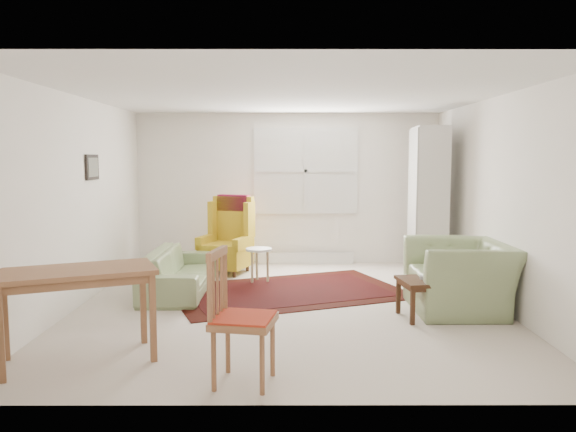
{
  "coord_description": "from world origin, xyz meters",
  "views": [
    {
      "loc": [
        -0.02,
        -6.62,
        1.78
      ],
      "look_at": [
        0.0,
        0.3,
        1.05
      ],
      "focal_mm": 35.0,
      "sensor_mm": 36.0,
      "label": 1
    }
  ],
  "objects_px": {
    "wingback_chair": "(226,235)",
    "coffee_table": "(425,298)",
    "armchair": "(461,270)",
    "stool": "(259,265)",
    "desk_chair": "(244,317)",
    "cabinet": "(428,202)",
    "desk": "(79,315)",
    "sofa": "(180,263)"
  },
  "relations": [
    {
      "from": "wingback_chair",
      "to": "coffee_table",
      "type": "xyz_separation_m",
      "value": [
        2.47,
        -2.43,
        -0.38
      ]
    },
    {
      "from": "armchair",
      "to": "stool",
      "type": "height_order",
      "value": "armchair"
    },
    {
      "from": "desk_chair",
      "to": "cabinet",
      "type": "bearing_deg",
      "value": -20.6
    },
    {
      "from": "coffee_table",
      "to": "desk",
      "type": "bearing_deg",
      "value": -158.66
    },
    {
      "from": "wingback_chair",
      "to": "stool",
      "type": "relative_size",
      "value": 2.41
    },
    {
      "from": "desk",
      "to": "desk_chair",
      "type": "xyz_separation_m",
      "value": [
        1.48,
        -0.49,
        0.12
      ]
    },
    {
      "from": "armchair",
      "to": "stool",
      "type": "xyz_separation_m",
      "value": [
        -2.41,
        1.49,
        -0.23
      ]
    },
    {
      "from": "coffee_table",
      "to": "wingback_chair",
      "type": "bearing_deg",
      "value": 135.37
    },
    {
      "from": "stool",
      "to": "desk_chair",
      "type": "bearing_deg",
      "value": -89.02
    },
    {
      "from": "cabinet",
      "to": "desk_chair",
      "type": "xyz_separation_m",
      "value": [
        -2.45,
        -4.06,
        -0.58
      ]
    },
    {
      "from": "armchair",
      "to": "wingback_chair",
      "type": "bearing_deg",
      "value": -125.93
    },
    {
      "from": "armchair",
      "to": "coffee_table",
      "type": "xyz_separation_m",
      "value": [
        -0.48,
        -0.32,
        -0.26
      ]
    },
    {
      "from": "coffee_table",
      "to": "stool",
      "type": "xyz_separation_m",
      "value": [
        -1.93,
        1.8,
        0.03
      ]
    },
    {
      "from": "sofa",
      "to": "stool",
      "type": "xyz_separation_m",
      "value": [
        1.02,
        0.56,
        -0.14
      ]
    },
    {
      "from": "cabinet",
      "to": "sofa",
      "type": "bearing_deg",
      "value": -159.39
    },
    {
      "from": "sofa",
      "to": "wingback_chair",
      "type": "relative_size",
      "value": 1.59
    },
    {
      "from": "armchair",
      "to": "desk",
      "type": "height_order",
      "value": "armchair"
    },
    {
      "from": "coffee_table",
      "to": "desk_chair",
      "type": "distance_m",
      "value": 2.61
    },
    {
      "from": "sofa",
      "to": "armchair",
      "type": "xyz_separation_m",
      "value": [
        3.43,
        -0.93,
        0.1
      ]
    },
    {
      "from": "cabinet",
      "to": "desk",
      "type": "relative_size",
      "value": 1.72
    },
    {
      "from": "stool",
      "to": "desk_chair",
      "type": "xyz_separation_m",
      "value": [
        0.06,
        -3.6,
        0.28
      ]
    },
    {
      "from": "desk_chair",
      "to": "sofa",
      "type": "bearing_deg",
      "value": 30.02
    },
    {
      "from": "wingback_chair",
      "to": "desk",
      "type": "distance_m",
      "value": 3.85
    },
    {
      "from": "stool",
      "to": "desk_chair",
      "type": "relative_size",
      "value": 0.47
    },
    {
      "from": "coffee_table",
      "to": "desk",
      "type": "height_order",
      "value": "desk"
    },
    {
      "from": "coffee_table",
      "to": "stool",
      "type": "relative_size",
      "value": 1.09
    },
    {
      "from": "wingback_chair",
      "to": "desk_chair",
      "type": "xyz_separation_m",
      "value": [
        0.6,
        -4.23,
        -0.06
      ]
    },
    {
      "from": "armchair",
      "to": "stool",
      "type": "distance_m",
      "value": 2.84
    },
    {
      "from": "armchair",
      "to": "coffee_table",
      "type": "height_order",
      "value": "armchair"
    },
    {
      "from": "stool",
      "to": "desk_chair",
      "type": "distance_m",
      "value": 3.61
    },
    {
      "from": "sofa",
      "to": "coffee_table",
      "type": "distance_m",
      "value": 3.2
    },
    {
      "from": "desk",
      "to": "armchair",
      "type": "bearing_deg",
      "value": 22.96
    },
    {
      "from": "wingback_chair",
      "to": "stool",
      "type": "xyz_separation_m",
      "value": [
        0.54,
        -0.63,
        -0.35
      ]
    },
    {
      "from": "stool",
      "to": "sofa",
      "type": "bearing_deg",
      "value": -151.28
    },
    {
      "from": "sofa",
      "to": "cabinet",
      "type": "xyz_separation_m",
      "value": [
        3.53,
        1.02,
        0.73
      ]
    },
    {
      "from": "armchair",
      "to": "cabinet",
      "type": "height_order",
      "value": "cabinet"
    },
    {
      "from": "coffee_table",
      "to": "cabinet",
      "type": "xyz_separation_m",
      "value": [
        0.59,
        2.27,
        0.89
      ]
    },
    {
      "from": "stool",
      "to": "wingback_chair",
      "type": "bearing_deg",
      "value": 130.52
    },
    {
      "from": "wingback_chair",
      "to": "stool",
      "type": "distance_m",
      "value": 0.9
    },
    {
      "from": "stool",
      "to": "desk",
      "type": "height_order",
      "value": "desk"
    },
    {
      "from": "sofa",
      "to": "armchair",
      "type": "bearing_deg",
      "value": -104.91
    },
    {
      "from": "cabinet",
      "to": "desk",
      "type": "height_order",
      "value": "cabinet"
    }
  ]
}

